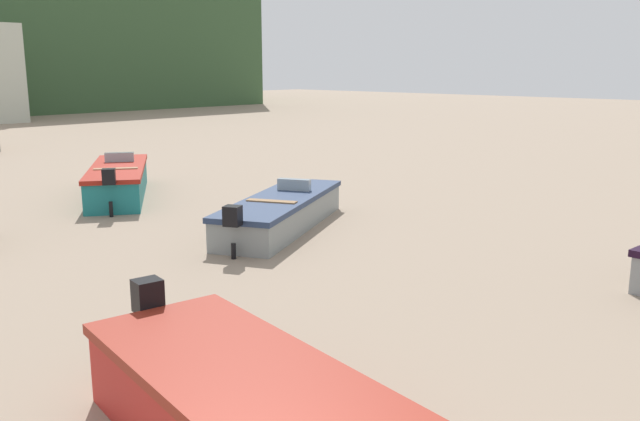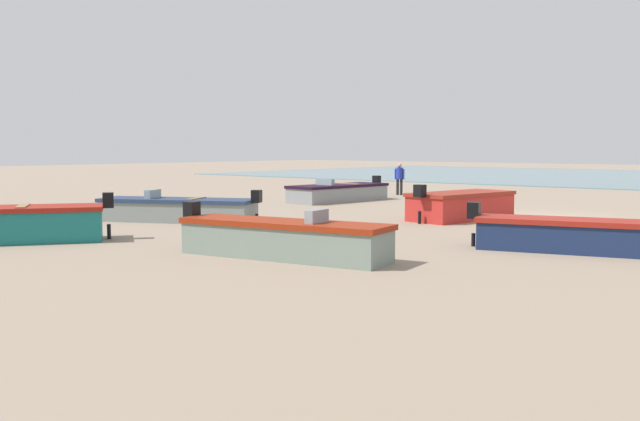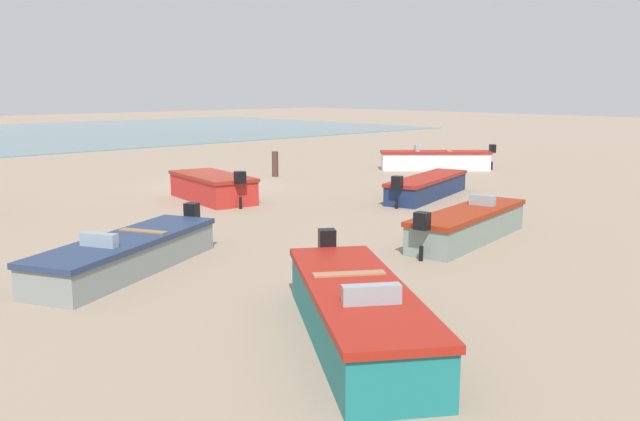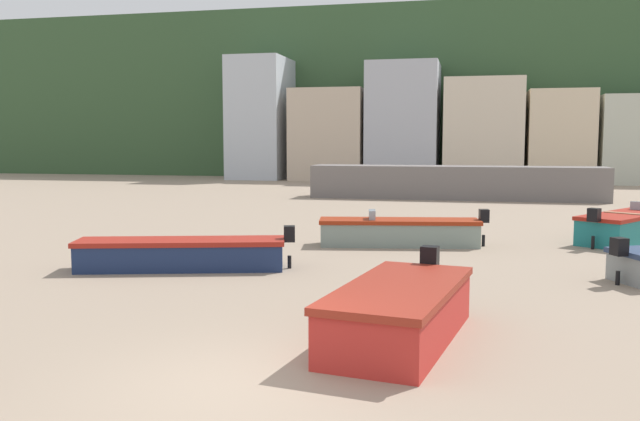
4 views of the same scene
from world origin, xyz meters
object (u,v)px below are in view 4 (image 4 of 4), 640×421
object	(u,v)px
boat_teal_4	(632,226)
boat_red_1	(400,312)
boat_grey_3	(400,232)
boat_navy_6	(182,254)

from	to	relation	value
boat_teal_4	boat_red_1	bearing A→B (deg)	-81.37
boat_grey_3	boat_teal_4	size ratio (longest dim) A/B	1.02
boat_red_1	boat_teal_4	world-z (taller)	boat_red_1
boat_red_1	boat_navy_6	distance (m)	7.75
boat_red_1	boat_navy_6	xyz separation A→B (m)	(-6.03, 4.88, -0.08)
boat_grey_3	boat_navy_6	size ratio (longest dim) A/B	0.96
boat_red_1	boat_grey_3	xyz separation A→B (m)	(-1.07, 9.97, -0.05)
boat_navy_6	boat_grey_3	bearing A→B (deg)	-59.99
boat_teal_4	boat_navy_6	bearing A→B (deg)	-112.54
boat_red_1	boat_teal_4	bearing A→B (deg)	-106.53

